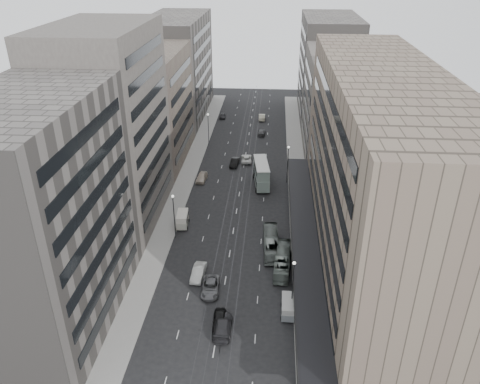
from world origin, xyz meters
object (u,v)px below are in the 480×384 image
(double_decker, at_px, (261,173))
(vw_microbus, at_px, (288,306))
(sedan_1, at_px, (198,272))
(bus_near, at_px, (282,261))
(sedan_0, at_px, (219,321))
(panel_van, at_px, (182,219))
(pedestrian, at_px, (322,368))
(sedan_2, at_px, (210,287))
(bus_far, at_px, (271,243))

(double_decker, xyz_separation_m, vw_microbus, (4.93, -38.91, -1.52))
(sedan_1, bearing_deg, bus_near, 17.53)
(bus_near, bearing_deg, sedan_0, 60.77)
(double_decker, relative_size, sedan_1, 1.98)
(panel_van, bearing_deg, vw_microbus, -54.14)
(sedan_0, height_order, sedan_1, sedan_1)
(bus_near, relative_size, pedestrian, 5.75)
(bus_near, xyz_separation_m, sedan_1, (-12.64, -3.11, -0.55))
(bus_near, relative_size, sedan_2, 1.80)
(sedan_2, distance_m, pedestrian, 20.34)
(panel_van, height_order, sedan_1, panel_van)
(double_decker, height_order, vw_microbus, double_decker)
(sedan_0, bearing_deg, bus_far, 67.78)
(pedestrian, bearing_deg, bus_far, -73.98)
(bus_near, height_order, sedan_2, bus_near)
(panel_van, relative_size, sedan_2, 0.80)
(sedan_2, bearing_deg, bus_near, 29.46)
(vw_microbus, height_order, panel_van, panel_van)
(sedan_1, bearing_deg, sedan_0, -62.93)
(double_decker, distance_m, vw_microbus, 39.25)
(sedan_1, bearing_deg, sedan_2, -51.43)
(double_decker, height_order, panel_van, double_decker)
(sedan_0, bearing_deg, sedan_1, 111.12)
(sedan_0, bearing_deg, vw_microbus, 15.41)
(bus_far, xyz_separation_m, sedan_2, (-8.57, -11.15, -0.64))
(sedan_0, distance_m, sedan_1, 10.88)
(double_decker, bearing_deg, sedan_1, -112.01)
(bus_near, bearing_deg, panel_van, -29.24)
(sedan_1, bearing_deg, panel_van, 113.11)
(bus_near, bearing_deg, pedestrian, 105.55)
(sedan_0, distance_m, pedestrian, 14.63)
(bus_near, distance_m, vw_microbus, 10.25)
(pedestrian, bearing_deg, panel_van, -52.89)
(bus_far, height_order, panel_van, bus_far)
(vw_microbus, distance_m, sedan_1, 15.12)
(panel_van, bearing_deg, sedan_0, -73.66)
(vw_microbus, relative_size, panel_van, 0.97)
(panel_van, distance_m, sedan_1, 15.24)
(sedan_0, height_order, pedestrian, pedestrian)
(bus_far, distance_m, panel_van, 17.14)
(bus_far, relative_size, sedan_0, 2.24)
(double_decker, xyz_separation_m, sedan_1, (-8.41, -31.80, -1.96))
(sedan_0, relative_size, pedestrian, 2.63)
(bus_near, height_order, bus_far, bus_far)
(vw_microbus, bearing_deg, sedan_1, 152.69)
(sedan_1, distance_m, pedestrian, 24.20)
(sedan_1, relative_size, pedestrian, 2.89)
(vw_microbus, xyz_separation_m, sedan_0, (-9.02, -2.87, -0.49))
(double_decker, bearing_deg, bus_near, -88.81)
(bus_near, xyz_separation_m, panel_van, (-17.70, 11.24, 0.09))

